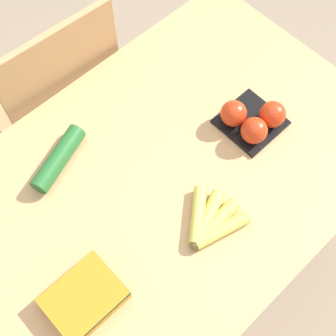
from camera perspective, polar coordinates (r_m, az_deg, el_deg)
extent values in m
plane|color=gray|center=(1.92, 0.00, -10.66)|extent=(12.00, 12.00, 0.00)
cube|color=tan|center=(1.23, 0.00, -0.95)|extent=(1.20, 0.80, 0.03)
cylinder|color=tan|center=(1.89, 4.87, 10.98)|extent=(0.06, 0.06, 0.72)
cube|color=tan|center=(1.77, -14.18, 8.35)|extent=(0.44, 0.42, 0.03)
cube|color=tan|center=(1.46, -12.21, 9.50)|extent=(0.39, 0.04, 0.47)
cylinder|color=tan|center=(2.09, -11.32, 10.29)|extent=(0.04, 0.04, 0.43)
cylinder|color=tan|center=(2.03, -19.52, 4.63)|extent=(0.04, 0.04, 0.43)
cylinder|color=tan|center=(1.91, -5.47, 4.29)|extent=(0.04, 0.04, 0.43)
cylinder|color=tan|center=(1.85, -14.25, -2.05)|extent=(0.04, 0.04, 0.43)
sphere|color=brown|center=(1.13, 3.37, -9.25)|extent=(0.03, 0.03, 0.03)
cylinder|color=#CCC651|center=(1.14, 6.57, -7.54)|extent=(0.15, 0.07, 0.03)
cylinder|color=#CCC651|center=(1.15, 5.81, -6.69)|extent=(0.15, 0.04, 0.03)
cylinder|color=#CCC651|center=(1.15, 4.82, -6.09)|extent=(0.15, 0.09, 0.03)
cylinder|color=#CCC651|center=(1.15, 3.68, -5.80)|extent=(0.13, 0.12, 0.03)
cube|color=black|center=(1.31, 10.04, 5.53)|extent=(0.16, 0.16, 0.01)
sphere|color=red|center=(1.24, 10.45, 4.52)|extent=(0.07, 0.07, 0.07)
sphere|color=red|center=(1.28, 12.62, 6.40)|extent=(0.07, 0.07, 0.07)
sphere|color=red|center=(1.26, 8.00, 6.61)|extent=(0.07, 0.07, 0.07)
cube|color=orange|center=(1.10, -10.19, -15.37)|extent=(0.16, 0.13, 0.04)
cube|color=#19471E|center=(1.09, -10.31, -15.22)|extent=(0.17, 0.13, 0.02)
cylinder|color=#236028|center=(1.24, -13.21, 1.13)|extent=(0.20, 0.11, 0.05)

